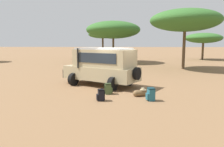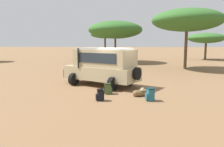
# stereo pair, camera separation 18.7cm
# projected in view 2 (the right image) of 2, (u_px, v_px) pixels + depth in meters

# --- Properties ---
(ground_plane) EXTENTS (320.00, 320.00, 0.00)m
(ground_plane) POSITION_uv_depth(u_px,v_px,m) (118.00, 87.00, 13.66)
(ground_plane) COLOR olive
(safari_vehicle) EXTENTS (5.31, 4.06, 2.44)m
(safari_vehicle) POSITION_uv_depth(u_px,v_px,m) (103.00, 66.00, 14.03)
(safari_vehicle) COLOR tan
(safari_vehicle) RESTS_ON ground_plane
(backpack_beside_front_wheel) EXTENTS (0.47, 0.41, 0.58)m
(backpack_beside_front_wheel) POSITION_uv_depth(u_px,v_px,m) (108.00, 89.00, 11.79)
(backpack_beside_front_wheel) COLOR #42562D
(backpack_beside_front_wheel) RESTS_ON ground_plane
(backpack_cluster_center) EXTENTS (0.43, 0.38, 0.56)m
(backpack_cluster_center) POSITION_uv_depth(u_px,v_px,m) (100.00, 95.00, 10.40)
(backpack_cluster_center) COLOR black
(backpack_cluster_center) RESTS_ON ground_plane
(backpack_near_rear_wheel) EXTENTS (0.45, 0.44, 0.62)m
(backpack_near_rear_wheel) POSITION_uv_depth(u_px,v_px,m) (150.00, 95.00, 10.37)
(backpack_near_rear_wheel) COLOR #235B6B
(backpack_near_rear_wheel) RESTS_ON ground_plane
(duffel_bag_low_black_case) EXTENTS (0.84, 0.49, 0.43)m
(duffel_bag_low_black_case) POSITION_uv_depth(u_px,v_px,m) (141.00, 93.00, 11.28)
(duffel_bag_low_black_case) COLOR brown
(duffel_bag_low_black_case) RESTS_ON ground_plane
(acacia_tree_left_mid) EXTENTS (5.25, 5.71, 5.04)m
(acacia_tree_left_mid) POSITION_uv_depth(u_px,v_px,m) (105.00, 35.00, 39.67)
(acacia_tree_left_mid) COLOR brown
(acacia_tree_left_mid) RESTS_ON ground_plane
(acacia_tree_centre_back) EXTENTS (7.74, 8.27, 5.89)m
(acacia_tree_centre_back) POSITION_uv_depth(u_px,v_px,m) (115.00, 30.00, 31.31)
(acacia_tree_centre_back) COLOR brown
(acacia_tree_centre_back) RESTS_ON ground_plane
(acacia_tree_right_mid) EXTENTS (7.29, 7.34, 6.25)m
(acacia_tree_right_mid) POSITION_uv_depth(u_px,v_px,m) (187.00, 20.00, 22.61)
(acacia_tree_right_mid) COLOR brown
(acacia_tree_right_mid) RESTS_ON ground_plane
(acacia_tree_far_right) EXTENTS (6.02, 6.23, 4.48)m
(acacia_tree_far_right) POSITION_uv_depth(u_px,v_px,m) (206.00, 38.00, 36.41)
(acacia_tree_far_right) COLOR brown
(acacia_tree_far_right) RESTS_ON ground_plane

